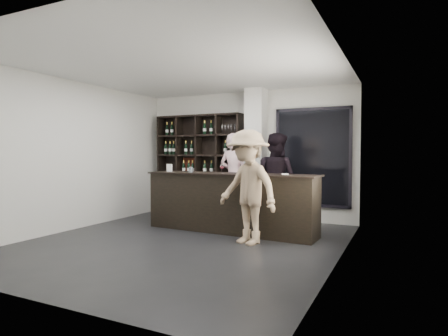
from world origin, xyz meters
The scene contains 12 objects.
floor centered at (0.00, 0.00, -0.01)m, with size 5.00×5.50×0.01m, color black.
wine_shelf centered at (-1.15, 2.57, 1.20)m, with size 2.20×0.35×2.40m, color black, non-canonical shape.
structural_column centered at (0.35, 2.47, 1.45)m, with size 0.40×0.40×2.90m, color silver.
glass_panel centered at (1.55, 2.69, 1.40)m, with size 1.60×0.08×2.10m.
tasting_counter centered at (0.35, 1.10, 0.56)m, with size 3.37×0.70×1.11m.
taster_pink centered at (-0.15, 2.40, 0.97)m, with size 0.71×0.46×1.93m, color beige.
taster_black centered at (0.95, 2.01, 0.95)m, with size 0.92×0.72×1.90m, color black.
customer centered at (1.00, 0.40, 0.94)m, with size 1.21×0.69×1.87m, color #A18465.
wine_glass centered at (0.19, 1.09, 1.20)m, with size 0.07×0.07×0.18m, color white, non-canonical shape.
spit_cup centered at (-0.49, 1.08, 1.17)m, with size 0.08×0.08×0.11m, color #A2B5BE.
napkin_stack centered at (1.42, 1.10, 1.12)m, with size 0.11×0.11×0.02m, color white.
card_stand centered at (-1.02, 1.12, 1.19)m, with size 0.10×0.05×0.15m, color white.
Camera 1 is at (3.30, -5.27, 1.50)m, focal length 30.00 mm.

